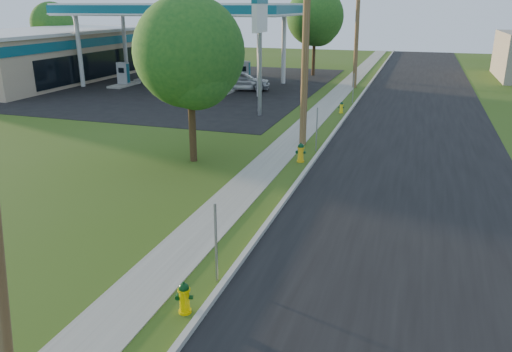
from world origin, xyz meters
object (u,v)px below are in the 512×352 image
(fuel_pump_sw, at_px, (148,71))
(hydrant_near, at_px, (184,298))
(hydrant_mid, at_px, (301,153))
(car_silver, at_px, (241,81))
(utility_pole_mid, at_px, (306,37))
(fuel_pump_se, at_px, (244,75))
(tree_back, at_px, (53,25))
(hydrant_far, at_px, (341,107))
(fuel_pump_nw, at_px, (124,77))
(tree_lot, at_px, (316,19))
(fuel_pump_ne, at_px, (227,82))
(tree_verge, at_px, (191,57))
(utility_pole_far, at_px, (357,25))
(price_pylon, at_px, (260,21))

(fuel_pump_sw, relative_size, hydrant_near, 4.27)
(hydrant_mid, relative_size, car_silver, 0.19)
(utility_pole_mid, xyz_separation_m, fuel_pump_se, (-8.90, 17.00, -4.23))
(utility_pole_mid, xyz_separation_m, fuel_pump_sw, (-17.90, 17.00, -4.23))
(tree_back, relative_size, hydrant_far, 9.47)
(fuel_pump_nw, height_order, tree_lot, tree_lot)
(tree_back, xyz_separation_m, car_silver, (24.32, -9.08, -3.51))
(fuel_pump_se, bearing_deg, hydrant_near, -72.93)
(fuel_pump_ne, relative_size, fuel_pump_se, 1.00)
(tree_verge, height_order, car_silver, tree_verge)
(hydrant_near, distance_m, hydrant_mid, 11.44)
(tree_lot, bearing_deg, utility_pole_far, -53.78)
(price_pylon, relative_size, hydrant_mid, 8.19)
(fuel_pump_ne, xyz_separation_m, fuel_pump_sw, (-9.00, 4.00, 0.00))
(price_pylon, xyz_separation_m, tree_verge, (0.19, -9.63, -1.09))
(fuel_pump_nw, relative_size, hydrant_far, 4.57)
(utility_pole_mid, height_order, tree_verge, utility_pole_mid)
(price_pylon, xyz_separation_m, hydrant_far, (4.52, 2.31, -5.09))
(utility_pole_mid, height_order, fuel_pump_nw, utility_pole_mid)
(tree_lot, height_order, tree_back, tree_lot)
(utility_pole_mid, bearing_deg, price_pylon, 125.34)
(fuel_pump_se, distance_m, price_pylon, 13.40)
(fuel_pump_ne, distance_m, price_pylon, 10.17)
(fuel_pump_se, bearing_deg, fuel_pump_nw, -156.04)
(fuel_pump_se, xyz_separation_m, tree_lot, (4.41, 7.13, 4.33))
(tree_verge, relative_size, tree_lot, 0.86)
(car_silver, bearing_deg, tree_back, 54.35)
(tree_verge, distance_m, hydrant_mid, 5.95)
(utility_pole_mid, relative_size, car_silver, 2.20)
(utility_pole_mid, relative_size, utility_pole_far, 1.03)
(hydrant_near, bearing_deg, fuel_pump_sw, 120.76)
(hydrant_far, bearing_deg, tree_verge, -109.93)
(tree_verge, distance_m, car_silver, 18.89)
(tree_lot, bearing_deg, car_silver, -109.42)
(fuel_pump_nw, distance_m, tree_verge, 22.54)
(fuel_pump_ne, bearing_deg, tree_verge, -73.14)
(fuel_pump_sw, bearing_deg, utility_pole_mid, -43.52)
(price_pylon, height_order, hydrant_near, price_pylon)
(utility_pole_far, distance_m, fuel_pump_se, 9.84)
(tree_verge, bearing_deg, utility_pole_mid, 48.08)
(utility_pole_far, distance_m, fuel_pump_sw, 18.39)
(tree_lot, height_order, hydrant_far, tree_lot)
(fuel_pump_ne, xyz_separation_m, price_pylon, (5.00, -7.50, 4.71))
(fuel_pump_nw, bearing_deg, tree_verge, -50.36)
(fuel_pump_se, bearing_deg, price_pylon, -66.50)
(utility_pole_far, height_order, tree_back, utility_pole_far)
(fuel_pump_ne, xyz_separation_m, tree_verge, (5.19, -17.13, 3.62))
(fuel_pump_ne, relative_size, hydrant_far, 4.57)
(tree_verge, xyz_separation_m, tree_back, (-28.71, 27.10, -0.07))
(hydrant_near, bearing_deg, hydrant_mid, 90.68)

